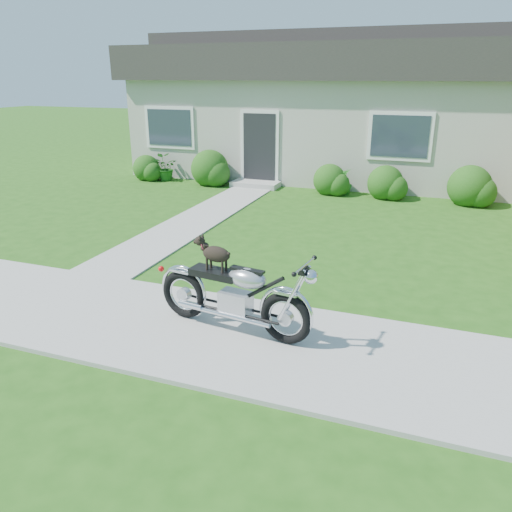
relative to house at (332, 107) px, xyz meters
The scene contains 8 objects.
ground 12.19m from the house, 89.99° to the right, with size 80.00×80.00×0.00m, color #235114.
sidewalk 12.18m from the house, 89.99° to the right, with size 24.00×2.20×0.04m, color #9E9B93.
walkway 7.47m from the house, 102.09° to the right, with size 1.20×8.00×0.03m, color #9E9B93.
house is the anchor object (origin of this frame).
shrub_row 3.90m from the house, 86.98° to the right, with size 10.50×1.13×1.13m.
potted_plant_left 5.96m from the house, 142.76° to the right, with size 0.73×0.63×0.81m, color #1C5717.
potted_plant_right 4.06m from the house, 71.26° to the right, with size 0.40×0.40×0.72m, color #22671C.
motorcycle_with_dog 12.06m from the house, 83.47° to the right, with size 2.22×0.64×1.19m.
Camera 1 is at (3.59, -5.17, 3.13)m, focal length 35.00 mm.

